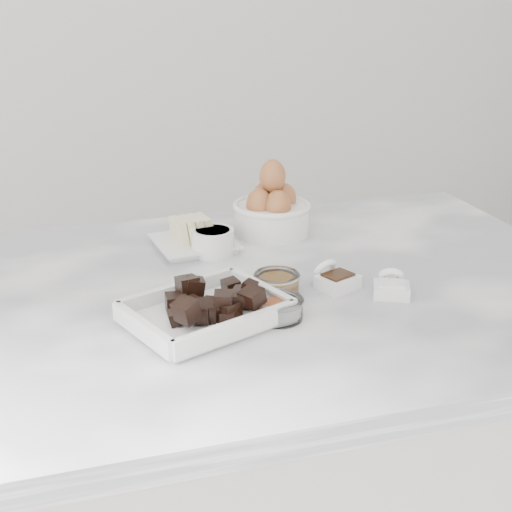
{
  "coord_description": "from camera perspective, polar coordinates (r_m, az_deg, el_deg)",
  "views": [
    {
      "loc": [
        -0.3,
        -1.03,
        1.41
      ],
      "look_at": [
        0.02,
        0.03,
        0.98
      ],
      "focal_mm": 50.0,
      "sensor_mm": 36.0,
      "label": 1
    }
  ],
  "objects": [
    {
      "name": "vanilla_spoon",
      "position": [
        1.17,
        6.28,
        -1.78
      ],
      "size": [
        0.08,
        0.09,
        0.05
      ],
      "color": "white",
      "rests_on": "marble_slab"
    },
    {
      "name": "zest_bowl",
      "position": [
        1.06,
        1.81,
        -4.12
      ],
      "size": [
        0.08,
        0.08,
        0.03
      ],
      "color": "white",
      "rests_on": "marble_slab"
    },
    {
      "name": "chocolate_dish",
      "position": [
        1.05,
        -4.07,
        -4.1
      ],
      "size": [
        0.27,
        0.24,
        0.06
      ],
      "color": "white",
      "rests_on": "marble_slab"
    },
    {
      "name": "egg_bowl",
      "position": [
        1.4,
        1.26,
        3.72
      ],
      "size": [
        0.16,
        0.16,
        0.15
      ],
      "color": "white",
      "rests_on": "marble_slab"
    },
    {
      "name": "salt_spoon",
      "position": [
        1.16,
        10.77,
        -2.38
      ],
      "size": [
        0.07,
        0.08,
        0.04
      ],
      "color": "white",
      "rests_on": "marble_slab"
    },
    {
      "name": "butter_plate",
      "position": [
        1.34,
        -5.06,
        1.51
      ],
      "size": [
        0.16,
        0.16,
        0.06
      ],
      "color": "white",
      "rests_on": "marble_slab"
    },
    {
      "name": "honey_bowl",
      "position": [
        1.15,
        1.67,
        -2.11
      ],
      "size": [
        0.08,
        0.08,
        0.03
      ],
      "color": "white",
      "rests_on": "marble_slab"
    },
    {
      "name": "sugar_ramekin",
      "position": [
        1.3,
        -3.48,
        1.24
      ],
      "size": [
        0.08,
        0.08,
        0.05
      ],
      "color": "white",
      "rests_on": "marble_slab"
    },
    {
      "name": "marble_slab",
      "position": [
        1.18,
        -0.51,
        -3.32
      ],
      "size": [
        1.2,
        0.8,
        0.04
      ],
      "primitive_type": "cube",
      "color": "white",
      "rests_on": "cabinet"
    }
  ]
}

